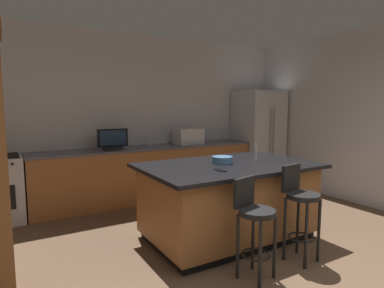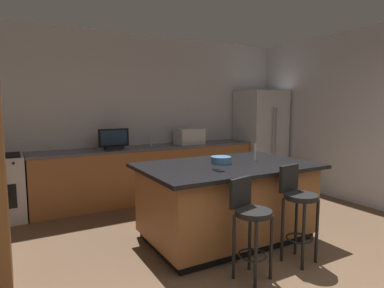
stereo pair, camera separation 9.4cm
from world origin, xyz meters
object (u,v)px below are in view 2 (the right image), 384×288
Objects in this scene: refrigerator at (260,138)px; tv_monitor at (114,140)px; cell_phone at (218,170)px; kitchen_island at (227,200)px; bar_stool_left at (250,220)px; microwave at (189,136)px; bar_stool_right at (298,204)px; fruit_bowl at (221,160)px.

refrigerator is 3.02m from tv_monitor.
cell_phone is at bearing -77.45° from tv_monitor.
tv_monitor is at bearing 105.23° from cell_phone.
bar_stool_left is at bearing -112.07° from kitchen_island.
tv_monitor is (-0.82, 1.95, 0.60)m from kitchen_island.
microwave reaches higher than kitchen_island.
refrigerator is 3.38m from bar_stool_right.
refrigerator is 1.61m from microwave.
microwave is at bearing 177.23° from refrigerator.
refrigerator is at bearing -0.49° from tv_monitor.
kitchen_island is 2.19× the size of bar_stool_left.
fruit_bowl is (-0.04, 0.08, 0.49)m from kitchen_island.
microwave is at bearing 71.08° from cell_phone.
bar_stool_left is 6.30× the size of cell_phone.
fruit_bowl is at bearing -67.39° from tv_monitor.
kitchen_island is 4.32× the size of microwave.
bar_stool_right is 4.03× the size of fruit_bowl.
bar_stool_left reaches higher than kitchen_island.
microwave is 0.99× the size of tv_monitor.
refrigerator is at bearing 33.42° from bar_stool_left.
refrigerator is 1.91× the size of bar_stool_right.
microwave reaches higher than bar_stool_left.
bar_stool_left is 0.65m from bar_stool_right.
fruit_bowl is (-0.62, -1.93, -0.10)m from microwave.
tv_monitor is at bearing 85.09° from bar_stool_left.
bar_stool_left is (0.46, -2.83, -0.51)m from tv_monitor.
fruit_bowl is (0.32, 0.95, 0.40)m from bar_stool_left.
cell_phone is at bearing -111.61° from microwave.
bar_stool_right reaches higher than cell_phone.
bar_stool_right is (1.11, -2.80, -0.47)m from tv_monitor.
tv_monitor is 1.94× the size of fruit_bowl.
cell_phone is (-0.61, 0.56, 0.32)m from bar_stool_right.
bar_stool_left is 0.69m from cell_phone.
microwave is (0.59, 2.01, 0.59)m from kitchen_island.
tv_monitor reaches higher than kitchen_island.
kitchen_island is at bearing -106.35° from microwave.
refrigerator reaches higher than bar_stool_left.
bar_stool_left is at bearing 173.03° from bar_stool_right.
kitchen_island is 4.30× the size of tv_monitor.
kitchen_island is at bearing 53.69° from bar_stool_left.
microwave is at bearing 2.11° from tv_monitor.
microwave reaches higher than cell_phone.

